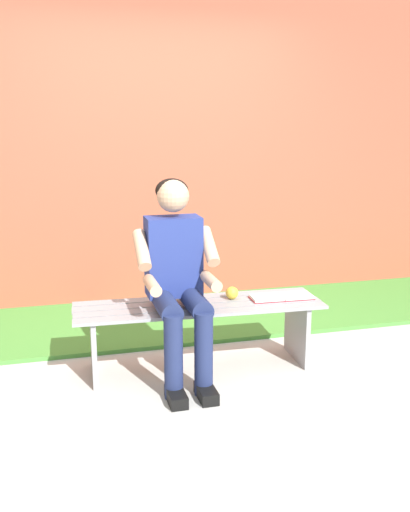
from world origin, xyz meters
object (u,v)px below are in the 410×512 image
(person_seated, at_px, (178,273))
(book_open, at_px, (281,297))
(apple, at_px, (232,293))
(bench_near, at_px, (199,320))

(person_seated, bearing_deg, book_open, -174.27)
(apple, xyz_separation_m, book_open, (-0.32, 0.07, -0.03))
(person_seated, height_order, apple, person_seated)
(bench_near, xyz_separation_m, apple, (-0.24, -0.05, 0.15))
(bench_near, distance_m, book_open, 0.57)
(bench_near, relative_size, book_open, 3.85)
(person_seated, bearing_deg, bench_near, -148.12)
(bench_near, bearing_deg, person_seated, 31.88)
(book_open, bearing_deg, bench_near, -0.28)
(person_seated, relative_size, book_open, 2.97)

